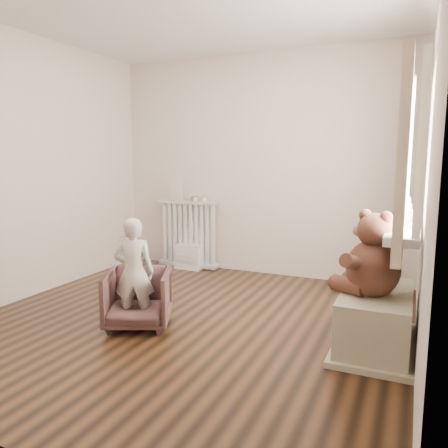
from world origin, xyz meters
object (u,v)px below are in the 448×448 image
at_px(child, 134,272).
at_px(plush_cat, 404,213).
at_px(teddy_bear, 373,262).
at_px(armchair, 138,298).
at_px(radiator, 188,237).
at_px(toy_bench, 376,321).
at_px(toy_vanity, 191,247).

xyz_separation_m(child, plush_cat, (1.99, 0.58, 0.53)).
bearing_deg(teddy_bear, armchair, -147.73).
relative_size(radiator, toy_bench, 0.93).
xyz_separation_m(radiator, plush_cat, (2.56, -1.38, 0.61)).
height_order(armchair, child, child).
distance_m(radiator, toy_bench, 2.87).
relative_size(toy_bench, plush_cat, 3.53).
bearing_deg(teddy_bear, radiator, 169.27).
bearing_deg(plush_cat, teddy_bear, -145.02).
relative_size(toy_vanity, toy_bench, 0.61).
height_order(toy_bench, teddy_bear, teddy_bear).
bearing_deg(toy_bench, armchair, -168.46).
distance_m(armchair, plush_cat, 2.20).
xyz_separation_m(toy_vanity, teddy_bear, (2.34, -1.61, 0.40)).
relative_size(radiator, plush_cat, 3.29).
xyz_separation_m(child, toy_bench, (1.85, 0.43, -0.27)).
relative_size(armchair, plush_cat, 2.04).
xyz_separation_m(radiator, toy_vanity, (0.05, -0.03, -0.11)).
distance_m(toy_vanity, teddy_bear, 2.87).
distance_m(radiator, toy_vanity, 0.13).
height_order(toy_bench, plush_cat, plush_cat).
height_order(toy_vanity, armchair, toy_vanity).
relative_size(radiator, teddy_bear, 1.42).
distance_m(radiator, plush_cat, 2.97).
bearing_deg(radiator, toy_bench, -32.45).
height_order(toy_vanity, toy_bench, toy_vanity).
relative_size(armchair, child, 0.58).
bearing_deg(armchair, child, -114.82).
bearing_deg(radiator, plush_cat, -28.34).
bearing_deg(toy_bench, plush_cat, 48.34).
relative_size(toy_vanity, child, 0.62).
height_order(radiator, toy_vanity, radiator).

